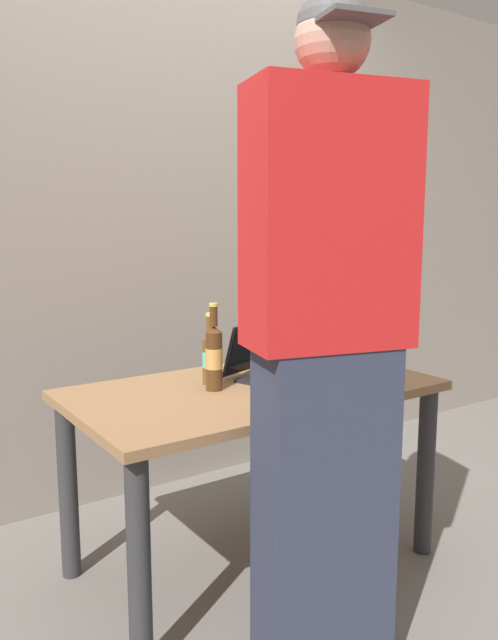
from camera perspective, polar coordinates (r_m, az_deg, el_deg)
name	(u,v)px	position (r m, az deg, el deg)	size (l,w,h in m)	color
ground_plane	(253,562)	(2.64, 0.36, -21.09)	(8.00, 8.00, 0.00)	slate
desk	(253,416)	(2.39, 0.38, -8.65)	(1.35, 0.75, 0.71)	olive
laptop	(271,364)	(2.50, 2.03, -3.99)	(0.41, 0.38, 0.21)	black
beer_bottle_green	(211,356)	(2.37, -3.50, -3.32)	(0.06, 0.06, 0.27)	brown
beer_bottle_amber	(214,356)	(2.28, -3.19, -3.27)	(0.06, 0.06, 0.32)	#472B14
person_figure	(326,354)	(1.74, 7.02, -3.05)	(0.48, 0.34, 1.90)	#2D3347
back_wall	(145,225)	(3.07, -9.39, 8.49)	(6.00, 0.10, 2.60)	gray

